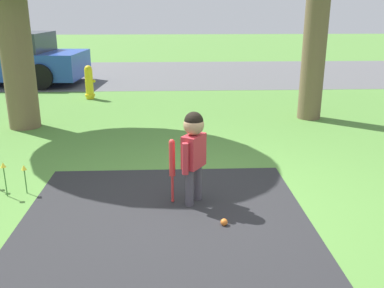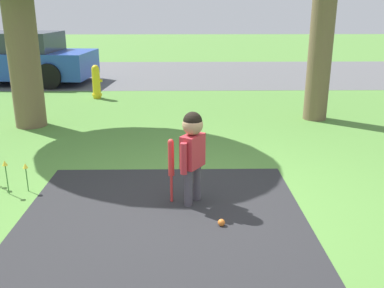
{
  "view_description": "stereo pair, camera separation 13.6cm",
  "coord_description": "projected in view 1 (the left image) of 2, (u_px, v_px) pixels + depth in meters",
  "views": [
    {
      "loc": [
        -0.29,
        -4.31,
        2.07
      ],
      "look_at": [
        -0.07,
        0.4,
        0.55
      ],
      "focal_mm": 40.0,
      "sensor_mm": 36.0,
      "label": 1
    },
    {
      "loc": [
        -0.15,
        -4.32,
        2.07
      ],
      "look_at": [
        -0.07,
        0.4,
        0.55
      ],
      "focal_mm": 40.0,
      "sensor_mm": 36.0,
      "label": 2
    }
  ],
  "objects": [
    {
      "name": "ground_plane",
      "position": [
        200.0,
        202.0,
        4.75
      ],
      "size": [
        60.0,
        60.0,
        0.0
      ],
      "primitive_type": "plane",
      "color": "#518438"
    },
    {
      "name": "parked_car",
      "position": [
        5.0,
        60.0,
        11.84
      ],
      "size": [
        4.56,
        2.33,
        1.4
      ],
      "rotation": [
        0.0,
        0.0,
        3.06
      ],
      "color": "#2347AD",
      "rests_on": "ground"
    },
    {
      "name": "street_strip",
      "position": [
        181.0,
        73.0,
        13.85
      ],
      "size": [
        40.0,
        6.0,
        0.01
      ],
      "color": "#59595B",
      "rests_on": "ground"
    },
    {
      "name": "baseball_bat",
      "position": [
        172.0,
        162.0,
        4.61
      ],
      "size": [
        0.07,
        0.07,
        0.73
      ],
      "color": "red",
      "rests_on": "ground"
    },
    {
      "name": "child",
      "position": [
        194.0,
        145.0,
        4.54
      ],
      "size": [
        0.28,
        0.36,
        1.03
      ],
      "rotation": [
        0.0,
        0.0,
        1.0
      ],
      "color": "#4C4751",
      "rests_on": "ground"
    },
    {
      "name": "sports_ball",
      "position": [
        224.0,
        222.0,
        4.23
      ],
      "size": [
        0.07,
        0.07,
        0.07
      ],
      "color": "orange",
      "rests_on": "ground"
    },
    {
      "name": "fire_hydrant",
      "position": [
        89.0,
        83.0,
        9.93
      ],
      "size": [
        0.26,
        0.23,
        0.78
      ],
      "color": "yellow",
      "rests_on": "ground"
    }
  ]
}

